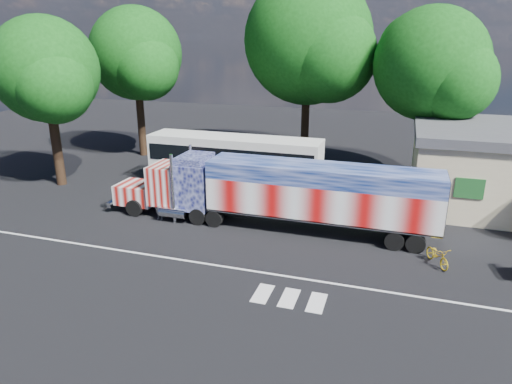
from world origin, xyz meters
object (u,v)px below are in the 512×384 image
(coach_bus, at_px, (234,161))
(tree_ne_a, at_px, (433,65))
(semi_truck, at_px, (279,192))
(tree_n_mid, at_px, (310,41))
(woman, at_px, (159,208))
(tree_nw_a, at_px, (137,54))
(tree_w_a, at_px, (47,71))
(bicycle, at_px, (438,255))

(coach_bus, distance_m, tree_ne_a, 16.24)
(semi_truck, relative_size, coach_bus, 1.54)
(semi_truck, relative_size, tree_n_mid, 1.26)
(woman, distance_m, tree_ne_a, 22.31)
(woman, bearing_deg, tree_nw_a, 130.16)
(semi_truck, height_order, tree_w_a, tree_w_a)
(tree_n_mid, bearing_deg, semi_truck, -83.95)
(coach_bus, relative_size, woman, 8.27)
(bicycle, height_order, tree_w_a, tree_w_a)
(woman, bearing_deg, bicycle, 2.46)
(semi_truck, distance_m, tree_w_a, 19.12)
(bicycle, xyz_separation_m, tree_nw_a, (-25.40, 15.15, 8.72))
(bicycle, xyz_separation_m, tree_w_a, (-26.55, 5.12, 7.94))
(coach_bus, height_order, bicycle, coach_bus)
(woman, bearing_deg, coach_bus, 81.24)
(bicycle, height_order, tree_n_mid, tree_n_mid)
(woman, relative_size, tree_ne_a, 0.12)
(tree_w_a, xyz_separation_m, tree_ne_a, (26.00, 9.98, 0.28))
(coach_bus, bearing_deg, tree_n_mid, 69.88)
(tree_w_a, distance_m, tree_nw_a, 10.13)
(tree_w_a, bearing_deg, tree_ne_a, 21.00)
(tree_n_mid, height_order, tree_ne_a, tree_n_mid)
(coach_bus, bearing_deg, semi_truck, -51.93)
(woman, xyz_separation_m, tree_n_mid, (5.55, 17.19, 9.59))
(tree_w_a, xyz_separation_m, tree_nw_a, (1.14, 10.03, 0.78))
(woman, xyz_separation_m, tree_ne_a, (15.42, 14.02, 7.94))
(bicycle, bearing_deg, coach_bus, 119.68)
(tree_w_a, bearing_deg, semi_truck, -9.32)
(tree_ne_a, bearing_deg, woman, -137.74)
(tree_ne_a, bearing_deg, bicycle, -87.91)
(bicycle, relative_size, tree_n_mid, 0.12)
(bicycle, height_order, tree_ne_a, tree_ne_a)
(coach_bus, distance_m, tree_nw_a, 15.02)
(tree_w_a, relative_size, tree_ne_a, 0.94)
(woman, distance_m, tree_n_mid, 20.46)
(bicycle, bearing_deg, woman, 148.14)
(woman, height_order, bicycle, woman)
(semi_truck, xyz_separation_m, tree_ne_a, (8.17, 12.91, 6.54))
(coach_bus, distance_m, tree_n_mid, 13.15)
(coach_bus, height_order, tree_n_mid, tree_n_mid)
(tree_w_a, bearing_deg, coach_bus, 16.21)
(semi_truck, relative_size, tree_ne_a, 1.54)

